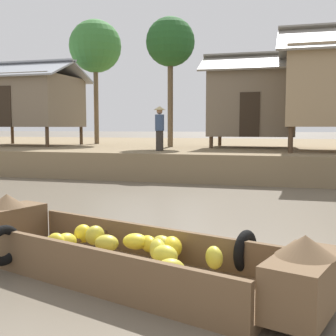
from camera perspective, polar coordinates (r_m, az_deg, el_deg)
The scene contains 8 objects.
ground_plane at distance 10.80m, azimuth 6.48°, elevation -4.50°, with size 300.00×300.00×0.00m, color #665B4C.
riverbank_strip at distance 23.79m, azimuth 11.68°, elevation 2.02°, with size 160.00×20.00×0.96m, color #7F6B4C.
banana_boat at distance 5.47m, azimuth -6.08°, elevation -11.19°, with size 5.10×2.58×0.85m.
stilt_house_left at distance 22.10m, azimuth -18.09°, elevation 8.42°, with size 5.14×4.10×4.01m.
stilt_house_mid_left at distance 19.27m, azimuth 11.10°, elevation 8.61°, with size 4.30×3.18×4.06m.
palm_tree_near at distance 23.55m, azimuth -9.55°, elevation 15.45°, with size 2.69×2.69×6.40m.
palm_tree_far at distance 19.76m, azimuth 0.31°, elevation 16.13°, with size 2.15×2.15×5.69m.
vendor_person at distance 16.17m, azimuth -1.12°, elevation 5.55°, with size 0.44×0.44×1.66m.
Camera 1 is at (1.71, -0.50, 1.86)m, focal length 46.27 mm.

